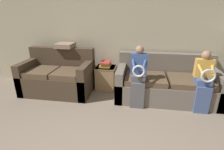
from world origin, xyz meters
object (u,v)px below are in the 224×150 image
couch_main (166,84)px  side_shelf (106,77)px  throw_pillow (65,45)px  child_right_seated (204,80)px  book_stack (105,64)px  child_left_seated (138,75)px  couch_side (58,77)px

couch_main → side_shelf: couch_main is taller
throw_pillow → child_right_seated: bearing=-12.4°
side_shelf → throw_pillow: size_ratio=1.40×
couch_main → book_stack: bearing=169.3°
child_left_seated → side_shelf: (-0.78, 0.67, -0.36)m
couch_side → side_shelf: couch_side is taller
couch_main → couch_side: size_ratio=1.34×
couch_main → child_right_seated: (0.59, -0.43, 0.30)m
couch_main → child_right_seated: 0.79m
side_shelf → child_right_seated: bearing=-19.1°
side_shelf → couch_main: bearing=-10.4°
book_stack → throw_pillow: 1.04m
throw_pillow → side_shelf: bearing=2.1°
child_left_seated → child_right_seated: 1.18m
child_right_seated → couch_side: bearing=173.5°
couch_side → child_left_seated: size_ratio=1.31×
child_left_seated → throw_pillow: (-1.73, 0.64, 0.40)m
child_left_seated → book_stack: bearing=139.0°
couch_side → side_shelf: size_ratio=2.80×
child_right_seated → child_left_seated: bearing=179.7°
couch_main → couch_side: bearing=-178.1°
side_shelf → child_left_seated: bearing=-40.9°
child_left_seated → throw_pillow: bearing=159.8°
couch_main → child_left_seated: bearing=-144.5°
side_shelf → throw_pillow: bearing=-177.9°
child_left_seated → throw_pillow: 1.89m
couch_main → book_stack: couch_main is taller
couch_side → book_stack: 1.14m
couch_side → child_right_seated: 3.05m
side_shelf → book_stack: 0.33m
couch_main → throw_pillow: (-2.33, 0.22, 0.72)m
couch_side → child_right_seated: child_right_seated is taller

